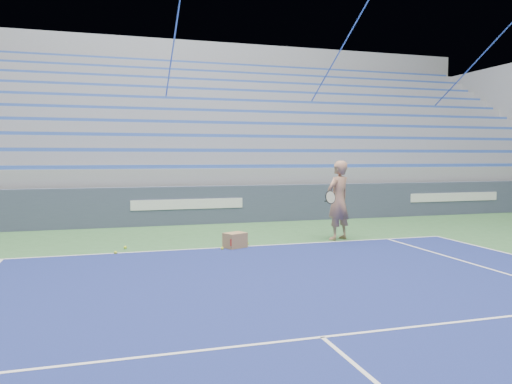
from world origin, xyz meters
TOP-DOWN VIEW (x-y plane):
  - sponsor_barrier at (0.00, 15.88)m, footprint 30.00×0.32m
  - bleachers at (0.00, 21.60)m, footprint 31.00×9.15m
  - tennis_player at (2.99, 12.20)m, footprint 1.01×0.96m
  - ball_box at (0.40, 11.82)m, footprint 0.54×0.49m
  - tennis_ball_0 at (0.09, 11.68)m, footprint 0.07×0.07m
  - tennis_ball_1 at (-1.85, 12.38)m, footprint 0.07×0.07m
  - tennis_ball_2 at (0.75, 12.12)m, footprint 0.07×0.07m
  - tennis_ball_3 at (-2.06, 11.83)m, footprint 0.07×0.07m

SIDE VIEW (x-z plane):
  - tennis_ball_0 at x=0.09m, z-range 0.00..0.07m
  - tennis_ball_1 at x=-1.85m, z-range 0.00..0.07m
  - tennis_ball_2 at x=0.75m, z-range 0.00..0.07m
  - tennis_ball_3 at x=-2.06m, z-range 0.00..0.07m
  - ball_box at x=0.40m, z-range 0.00..0.33m
  - sponsor_barrier at x=0.00m, z-range 0.00..1.10m
  - tennis_player at x=2.99m, z-range 0.00..1.86m
  - bleachers at x=0.00m, z-range -1.29..6.01m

